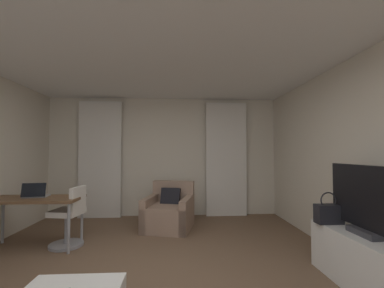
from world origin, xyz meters
TOP-DOWN VIEW (x-y plane):
  - wall_window at (0.00, 3.03)m, footprint 5.12×0.06m
  - ceiling at (0.00, 0.00)m, footprint 5.12×6.12m
  - curtain_left_panel at (-1.38, 2.90)m, footprint 0.90×0.06m
  - curtain_right_panel at (1.38, 2.90)m, footprint 0.90×0.06m
  - armchair at (0.14, 2.07)m, footprint 0.99×1.03m
  - desk at (-1.80, 1.24)m, footprint 1.29×0.57m
  - desk_chair at (-1.32, 1.28)m, footprint 0.48×0.48m
  - laptop at (-1.81, 1.28)m, footprint 0.35×0.29m
  - tv_console at (2.20, -0.16)m, footprint 0.47×1.34m
  - tv_flatscreen at (2.20, -0.12)m, footprint 0.20×1.01m
  - handbag_primary at (2.08, 0.31)m, footprint 0.30×0.14m

SIDE VIEW (x-z plane):
  - tv_console at x=2.20m, z-range 0.00..0.56m
  - armchair at x=0.14m, z-range -0.13..0.70m
  - desk_chair at x=-1.32m, z-range -0.05..0.83m
  - desk at x=-1.80m, z-range 0.30..1.02m
  - handbag_primary at x=2.08m, z-range 0.49..0.86m
  - laptop at x=-1.81m, z-range 0.67..0.88m
  - tv_flatscreen at x=2.20m, z-range 0.53..1.24m
  - curtain_left_panel at x=-1.38m, z-range 0.00..2.50m
  - curtain_right_panel at x=1.38m, z-range 0.00..2.50m
  - wall_window at x=0.00m, z-range 0.00..2.60m
  - ceiling at x=0.00m, z-range 2.60..2.66m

